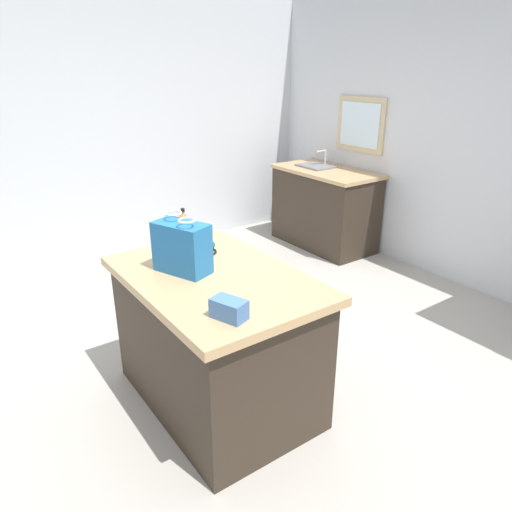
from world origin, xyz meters
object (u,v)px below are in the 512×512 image
(kitchen_island, at_px, (217,340))
(small_box, at_px, (229,309))
(shopping_bag, at_px, (182,247))
(ear_defenders, at_px, (205,250))
(bottle, at_px, (184,229))

(kitchen_island, xyz_separation_m, small_box, (0.48, -0.20, 0.49))
(shopping_bag, height_order, small_box, shopping_bag)
(small_box, xyz_separation_m, ear_defenders, (-0.81, 0.33, -0.03))
(shopping_bag, bearing_deg, kitchen_island, 37.85)
(kitchen_island, xyz_separation_m, bottle, (-0.53, 0.08, 0.56))
(bottle, bearing_deg, small_box, -15.82)
(small_box, relative_size, bottle, 0.65)
(shopping_bag, relative_size, small_box, 2.13)
(kitchen_island, relative_size, ear_defenders, 6.55)
(shopping_bag, xyz_separation_m, bottle, (-0.37, 0.20, -0.03))
(ear_defenders, bearing_deg, kitchen_island, -21.54)
(small_box, relative_size, ear_defenders, 0.85)
(bottle, bearing_deg, shopping_bag, -28.81)
(shopping_bag, relative_size, bottle, 1.38)
(bottle, distance_m, ear_defenders, 0.22)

